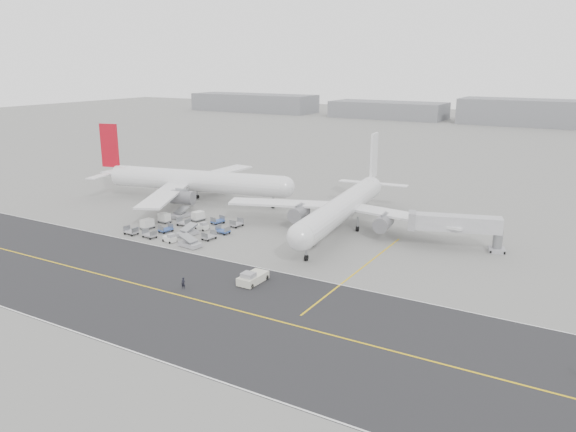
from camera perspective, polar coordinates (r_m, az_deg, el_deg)
The scene contains 10 objects.
ground at distance 105.40m, azimuth -9.11°, elevation -3.41°, with size 700.00×700.00×0.00m, color gray.
taxiway at distance 89.74m, azimuth -13.88°, elevation -7.06°, with size 220.00×59.00×0.03m.
horizon_buildings at distance 340.15m, azimuth 24.58°, elevation 8.31°, with size 520.00×28.00×28.00m, color gray, non-canonical shape.
airliner_a at distance 140.85m, azimuth -9.77°, elevation 3.58°, with size 53.12×52.03×18.54m.
airliner_b at distance 115.34m, azimuth 5.69°, elevation 0.98°, with size 50.15×50.95×17.60m.
pushback_tug at distance 88.71m, azimuth -3.64°, elevation -6.30°, with size 2.69×7.25×2.07m.
jet_bridge at distance 107.70m, azimuth 16.73°, elevation -0.89°, with size 17.69×8.20×6.64m.
gse_cluster at distance 117.61m, azimuth -10.44°, elevation -1.48°, with size 23.79×22.92×2.17m, color #9C9CA1, non-canonical shape.
stray_dolly at distance 107.04m, azimuth 2.10°, elevation -2.92°, with size 1.75×2.85×1.75m, color silver, non-canonical shape.
ground_crew_a at distance 87.73m, azimuth -10.59°, elevation -6.74°, with size 0.68×0.45×1.87m, color black.
Camera 1 is at (63.95, -76.79, 33.51)m, focal length 35.00 mm.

